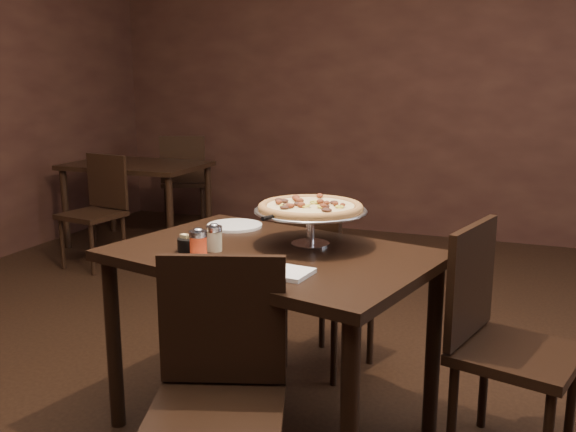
% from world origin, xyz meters
% --- Properties ---
extents(room, '(6.04, 7.04, 2.84)m').
position_xyz_m(room, '(0.06, 0.03, 1.40)').
color(room, black).
rests_on(room, ground).
extents(dining_table, '(1.36, 1.07, 0.76)m').
position_xyz_m(dining_table, '(-0.00, -0.03, 0.66)').
color(dining_table, black).
rests_on(dining_table, ground).
extents(background_table, '(1.12, 0.75, 0.70)m').
position_xyz_m(background_table, '(-2.20, 2.30, 0.61)').
color(background_table, black).
rests_on(background_table, ground).
extents(pizza_stand, '(0.45, 0.45, 0.19)m').
position_xyz_m(pizza_stand, '(0.11, 0.12, 0.91)').
color(pizza_stand, '#BBBBC2').
rests_on(pizza_stand, dining_table).
extents(parmesan_shaker, '(0.06, 0.06, 0.11)m').
position_xyz_m(parmesan_shaker, '(-0.21, -0.10, 0.81)').
color(parmesan_shaker, beige).
rests_on(parmesan_shaker, dining_table).
extents(pepper_flake_shaker, '(0.07, 0.07, 0.12)m').
position_xyz_m(pepper_flake_shaker, '(-0.22, -0.22, 0.81)').
color(pepper_flake_shaker, maroon).
rests_on(pepper_flake_shaker, dining_table).
extents(packet_caddy, '(0.09, 0.09, 0.07)m').
position_xyz_m(packet_caddy, '(-0.30, -0.15, 0.79)').
color(packet_caddy, black).
rests_on(packet_caddy, dining_table).
extents(napkin_stack, '(0.16, 0.16, 0.02)m').
position_xyz_m(napkin_stack, '(0.17, -0.29, 0.76)').
color(napkin_stack, white).
rests_on(napkin_stack, dining_table).
extents(plate_left, '(0.25, 0.25, 0.01)m').
position_xyz_m(plate_left, '(-0.31, 0.29, 0.76)').
color(plate_left, white).
rests_on(plate_left, dining_table).
extents(plate_near, '(0.25, 0.25, 0.01)m').
position_xyz_m(plate_near, '(-0.14, -0.33, 0.76)').
color(plate_near, white).
rests_on(plate_near, dining_table).
extents(serving_spatula, '(0.12, 0.12, 0.02)m').
position_xyz_m(serving_spatula, '(0.02, -0.08, 0.90)').
color(serving_spatula, '#BBBBC2').
rests_on(serving_spatula, pizza_stand).
extents(chair_far, '(0.48, 0.48, 0.81)m').
position_xyz_m(chair_far, '(0.01, 0.56, 0.44)').
color(chair_far, black).
rests_on(chair_far, ground).
extents(chair_near, '(0.52, 0.52, 0.87)m').
position_xyz_m(chair_near, '(0.06, -0.63, 0.48)').
color(chair_near, black).
rests_on(chair_near, ground).
extents(chair_side, '(0.51, 0.51, 0.89)m').
position_xyz_m(chair_side, '(0.85, 0.11, 0.49)').
color(chair_side, black).
rests_on(chair_side, ground).
extents(bg_chair_far, '(0.55, 0.55, 0.88)m').
position_xyz_m(bg_chair_far, '(-2.15, 3.00, 0.48)').
color(bg_chair_far, black).
rests_on(bg_chair_far, ground).
extents(bg_chair_near, '(0.45, 0.45, 0.84)m').
position_xyz_m(bg_chair_near, '(-2.13, 1.67, 0.46)').
color(bg_chair_near, black).
rests_on(bg_chair_near, ground).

